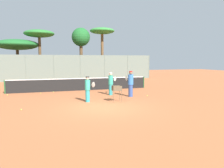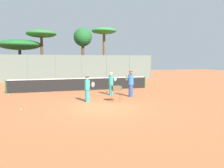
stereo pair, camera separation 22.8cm
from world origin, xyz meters
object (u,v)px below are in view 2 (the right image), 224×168
tennis_net (82,84)px  player_red_cap (111,83)px  player_yellow_shirt (87,89)px  ball_cart (117,90)px  player_white_outfit (131,83)px

tennis_net → player_red_cap: (1.70, -3.12, 0.32)m
player_red_cap → player_yellow_shirt: 3.07m
ball_cart → player_red_cap: bearing=80.6°
player_red_cap → player_yellow_shirt: size_ratio=1.06×
ball_cart → player_yellow_shirt: bearing=164.4°
player_red_cap → ball_cart: bearing=-133.4°
player_red_cap → ball_cart: 2.68m
player_white_outfit → ball_cart: (-1.57, -1.53, -0.17)m
player_white_outfit → ball_cart: size_ratio=1.80×
tennis_net → player_yellow_shirt: 5.30m
ball_cart → tennis_net: bearing=102.4°
player_yellow_shirt → ball_cart: 1.82m
tennis_net → player_red_cap: size_ratio=7.13×
tennis_net → ball_cart: 5.90m
player_white_outfit → player_yellow_shirt: bearing=95.7°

